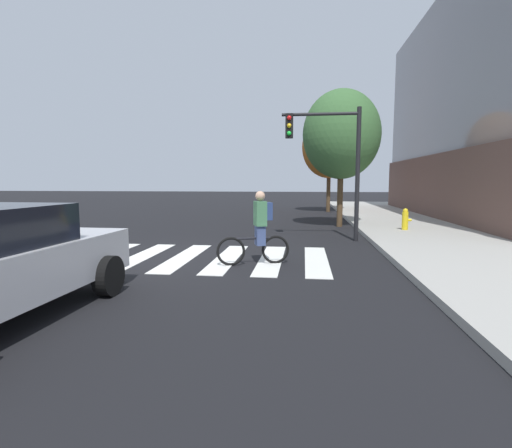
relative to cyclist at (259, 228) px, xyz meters
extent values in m
plane|color=black|center=(-2.42, 0.59, -0.84)|extent=(120.00, 120.00, 0.00)
cube|color=silver|center=(-5.26, 0.59, -0.84)|extent=(0.55, 3.66, 0.01)
cube|color=silver|center=(-4.16, 0.59, -0.84)|extent=(0.55, 3.66, 0.01)
cube|color=silver|center=(-3.06, 0.59, -0.84)|extent=(0.55, 3.66, 0.01)
cube|color=silver|center=(-1.96, 0.59, -0.84)|extent=(0.55, 3.66, 0.01)
cube|color=silver|center=(-0.86, 0.59, -0.84)|extent=(0.55, 3.66, 0.01)
cube|color=silver|center=(0.24, 0.59, -0.84)|extent=(0.55, 3.66, 0.01)
cube|color=silver|center=(1.34, 0.59, -0.84)|extent=(0.55, 3.66, 0.01)
cylinder|color=black|center=(-4.14, -2.71, -0.50)|extent=(0.26, 0.69, 0.68)
cylinder|color=black|center=(-2.21, -2.78, -0.50)|extent=(0.26, 0.69, 0.68)
torus|color=black|center=(0.38, 0.14, -0.51)|extent=(0.64, 0.28, 0.66)
torus|color=black|center=(-0.61, -0.22, -0.51)|extent=(0.64, 0.28, 0.66)
cylinder|color=black|center=(-0.12, -0.04, -0.23)|extent=(0.86, 0.35, 0.05)
cylinder|color=black|center=(0.03, 0.01, -0.16)|extent=(0.04, 0.04, 0.45)
cube|color=#384772|center=(0.03, 0.01, -0.11)|extent=(0.28, 0.33, 0.56)
cube|color=#3F724C|center=(0.03, 0.01, 0.34)|extent=(0.35, 0.42, 0.56)
sphere|color=tan|center=(0.03, 0.01, 0.74)|extent=(0.22, 0.22, 0.22)
cube|color=navy|center=(0.20, 0.07, 0.39)|extent=(0.25, 0.32, 0.40)
cylinder|color=black|center=(2.69, 3.91, 1.26)|extent=(0.14, 0.14, 4.20)
cylinder|color=black|center=(1.49, 3.91, 3.16)|extent=(2.40, 0.10, 0.10)
cube|color=black|center=(0.53, 3.91, 2.81)|extent=(0.24, 0.20, 0.76)
sphere|color=red|center=(0.53, 3.80, 3.05)|extent=(0.14, 0.14, 0.14)
sphere|color=gold|center=(0.53, 3.80, 2.81)|extent=(0.14, 0.14, 0.14)
sphere|color=green|center=(0.53, 3.80, 2.57)|extent=(0.14, 0.14, 0.14)
cylinder|color=gold|center=(4.68, 5.87, -0.37)|extent=(0.22, 0.22, 0.65)
sphere|color=gold|center=(4.68, 5.87, 0.00)|extent=(0.18, 0.18, 0.18)
cylinder|color=gold|center=(4.84, 5.87, -0.34)|extent=(0.12, 0.09, 0.09)
cylinder|color=#4C3823|center=(2.52, 7.91, 0.43)|extent=(0.24, 0.24, 2.55)
ellipsoid|color=#386033|center=(2.52, 7.91, 2.97)|extent=(3.17, 3.17, 3.65)
cylinder|color=#4C3823|center=(2.53, 15.96, 0.49)|extent=(0.24, 0.24, 2.66)
ellipsoid|color=#A5591E|center=(2.53, 15.96, 3.15)|extent=(3.31, 3.31, 3.81)
camera|label=1|loc=(1.01, -8.88, 1.08)|focal=27.65mm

